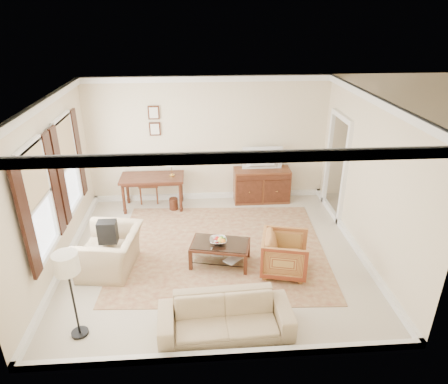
{
  "coord_description": "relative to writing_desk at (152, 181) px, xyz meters",
  "views": [
    {
      "loc": [
        -0.29,
        -6.32,
        4.24
      ],
      "look_at": [
        0.2,
        0.3,
        1.15
      ],
      "focal_mm": 32.0,
      "sensor_mm": 36.0,
      "label": 1
    }
  ],
  "objects": [
    {
      "name": "room_shell",
      "position": [
        1.3,
        -2.05,
        1.81
      ],
      "size": [
        5.51,
        5.01,
        2.91
      ],
      "color": "beige",
      "rests_on": "ground"
    },
    {
      "name": "annex_bedroom",
      "position": [
        5.79,
        -0.9,
        -0.32
      ],
      "size": [
        3.0,
        2.7,
        2.9
      ],
      "color": "beige",
      "rests_on": "ground"
    },
    {
      "name": "window_front",
      "position": [
        -1.4,
        -2.75,
        0.89
      ],
      "size": [
        0.12,
        1.56,
        1.8
      ],
      "primitive_type": null,
      "color": "#CCB284",
      "rests_on": "room_shell"
    },
    {
      "name": "window_rear",
      "position": [
        -1.4,
        -1.15,
        0.89
      ],
      "size": [
        0.12,
        1.56,
        1.8
      ],
      "primitive_type": null,
      "color": "#CCB284",
      "rests_on": "room_shell"
    },
    {
      "name": "doorway",
      "position": [
        4.01,
        -0.55,
        0.41
      ],
      "size": [
        0.1,
        1.12,
        2.25
      ],
      "primitive_type": null,
      "color": "white",
      "rests_on": "room_shell"
    },
    {
      "name": "rug",
      "position": [
        1.41,
        -1.86,
        -0.66
      ],
      "size": [
        4.13,
        3.6,
        0.01
      ],
      "primitive_type": "cube",
      "rotation": [
        0.0,
        0.0,
        -0.05
      ],
      "color": "brown",
      "rests_on": "room_shell"
    },
    {
      "name": "writing_desk",
      "position": [
        0.0,
        0.0,
        0.0
      ],
      "size": [
        1.42,
        0.71,
        0.77
      ],
      "color": "#4C2315",
      "rests_on": "room_shell"
    },
    {
      "name": "desk_chair",
      "position": [
        -0.13,
        0.35,
        -0.14
      ],
      "size": [
        0.49,
        0.49,
        1.05
      ],
      "primitive_type": null,
      "rotation": [
        0.0,
        0.0,
        -0.09
      ],
      "color": "brown",
      "rests_on": "room_shell"
    },
    {
      "name": "desk_lamp",
      "position": [
        0.45,
        0.0,
        0.36
      ],
      "size": [
        0.32,
        0.32,
        0.5
      ],
      "primitive_type": null,
      "color": "silver",
      "rests_on": "writing_desk"
    },
    {
      "name": "framed_prints",
      "position": [
        0.1,
        0.42,
        1.28
      ],
      "size": [
        0.25,
        0.04,
        0.68
      ],
      "primitive_type": null,
      "color": "#4C2315",
      "rests_on": "room_shell"
    },
    {
      "name": "sideboard",
      "position": [
        2.53,
        0.17,
        -0.26
      ],
      "size": [
        1.3,
        0.5,
        0.8
      ],
      "primitive_type": "cube",
      "color": "brown",
      "rests_on": "room_shell"
    },
    {
      "name": "tv",
      "position": [
        2.53,
        0.15,
        0.58
      ],
      "size": [
        0.88,
        0.51,
        0.12
      ],
      "primitive_type": "imported",
      "rotation": [
        0.0,
        0.0,
        3.14
      ],
      "color": "black",
      "rests_on": "sideboard"
    },
    {
      "name": "coffee_table",
      "position": [
        1.38,
        -2.34,
        -0.33
      ],
      "size": [
        1.14,
        0.81,
        0.44
      ],
      "rotation": [
        0.0,
        0.0,
        -0.22
      ],
      "color": "#4C2315",
      "rests_on": "room_shell"
    },
    {
      "name": "fruit_bowl",
      "position": [
        1.35,
        -2.34,
        -0.18
      ],
      "size": [
        0.42,
        0.42,
        0.1
      ],
      "primitive_type": "imported",
      "color": "silver",
      "rests_on": "coffee_table"
    },
    {
      "name": "book_a",
      "position": [
        1.26,
        -2.2,
        -0.49
      ],
      "size": [
        0.28,
        0.12,
        0.38
      ],
      "primitive_type": "imported",
      "rotation": [
        0.0,
        0.0,
        -0.31
      ],
      "color": "brown",
      "rests_on": "coffee_table"
    },
    {
      "name": "book_b",
      "position": [
        1.52,
        -2.42,
        -0.5
      ],
      "size": [
        0.21,
        0.22,
        0.38
      ],
      "primitive_type": "imported",
      "rotation": [
        0.0,
        0.0,
        -0.8
      ],
      "color": "brown",
      "rests_on": "coffee_table"
    },
    {
      "name": "striped_armchair",
      "position": [
        2.48,
        -2.67,
        -0.27
      ],
      "size": [
        0.89,
        0.92,
        0.8
      ],
      "primitive_type": "imported",
      "rotation": [
        0.0,
        0.0,
        1.33
      ],
      "color": "maroon",
      "rests_on": "room_shell"
    },
    {
      "name": "club_armchair",
      "position": [
        -0.55,
        -2.35,
        -0.17
      ],
      "size": [
        0.88,
        1.21,
        0.98
      ],
      "primitive_type": "imported",
      "rotation": [
        0.0,
        0.0,
        -1.72
      ],
      "color": "tan",
      "rests_on": "room_shell"
    },
    {
      "name": "backpack",
      "position": [
        -0.56,
        -2.28,
        0.07
      ],
      "size": [
        0.24,
        0.33,
        0.4
      ],
      "primitive_type": "cube",
      "rotation": [
        0.0,
        0.0,
        -1.64
      ],
      "color": "black",
      "rests_on": "club_armchair"
    },
    {
      "name": "sofa",
      "position": [
        1.35,
        -4.03,
        -0.3
      ],
      "size": [
        1.91,
        0.63,
        0.74
      ],
      "primitive_type": "imported",
      "rotation": [
        0.0,
        0.0,
        0.04
      ],
      "color": "tan",
      "rests_on": "room_shell"
    },
    {
      "name": "floor_lamp",
      "position": [
        -0.73,
        -3.92,
        0.45
      ],
      "size": [
        0.33,
        0.33,
        1.35
      ],
      "color": "black",
      "rests_on": "room_shell"
    }
  ]
}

